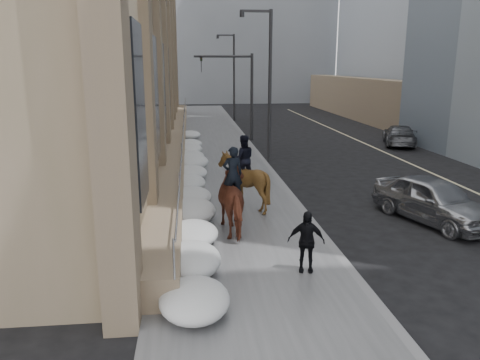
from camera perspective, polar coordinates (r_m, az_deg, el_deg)
name	(u,v)px	position (r m, az deg, el deg)	size (l,w,h in m)	color
ground	(248,274)	(12.25, 1.03, -11.36)	(140.00, 140.00, 0.00)	black
sidewalk	(221,180)	(21.66, -2.28, 0.06)	(5.00, 80.00, 0.12)	#4F4F52
curb	(277,178)	(21.99, 4.55, 0.23)	(0.24, 80.00, 0.12)	slate
lane_line	(436,175)	(24.69, 22.82, 0.55)	(0.15, 70.00, 0.01)	#BFB78C
limestone_building	(123,3)	(31.41, -14.06, 20.18)	(6.10, 44.00, 18.00)	#867658
bg_building_mid	(224,2)	(71.74, -1.94, 20.86)	(30.00, 12.00, 28.00)	slate
bg_building_far	(160,36)	(83.26, -9.76, 16.93)	(24.00, 12.00, 20.00)	gray
streetlight_mid	(267,77)	(25.35, 3.32, 12.38)	(1.71, 0.24, 8.00)	#2D2D30
streetlight_far	(232,72)	(45.19, -0.94, 13.02)	(1.71, 0.24, 8.00)	#2D2D30
traffic_signal	(239,83)	(33.20, -0.16, 11.74)	(4.10, 0.22, 6.00)	#2D2D30
snow_bank	(191,182)	(19.68, -6.04, -0.19)	(1.70, 18.10, 0.76)	silver
mounted_horse_left	(237,198)	(14.52, -0.40, -2.23)	(1.48, 2.55, 2.67)	#522618
mounted_horse_right	(243,178)	(16.82, 0.42, 0.19)	(1.72, 1.92, 2.68)	#493015
pedestrian	(306,241)	(11.95, 8.06, -7.40)	(0.93, 0.39, 1.59)	black
car_silver	(434,200)	(17.16, 22.53, -2.25)	(1.83, 4.55, 1.55)	#9A9BA1
car_grey	(399,135)	(33.06, 18.84, 5.20)	(1.89, 4.65, 1.35)	#515358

